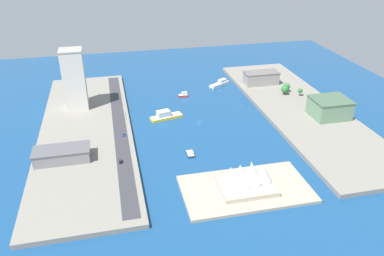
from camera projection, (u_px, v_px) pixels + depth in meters
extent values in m
plane|color=navy|center=(199.00, 121.00, 321.05)|extent=(440.00, 440.00, 0.00)
cube|color=gray|center=(300.00, 109.00, 338.45)|extent=(70.00, 240.00, 3.25)
cube|color=gray|center=(86.00, 131.00, 302.14)|extent=(70.00, 240.00, 3.25)
cube|color=#A89E89|center=(246.00, 189.00, 236.16)|extent=(78.91, 43.93, 2.00)
cube|color=#38383D|center=(120.00, 126.00, 306.55)|extent=(10.17, 228.00, 0.15)
cube|color=yellow|center=(166.00, 117.00, 326.03)|extent=(28.45, 14.72, 2.17)
cone|color=yellow|center=(181.00, 114.00, 331.65)|extent=(2.36, 2.36, 1.95)
cube|color=white|center=(163.00, 114.00, 323.31)|extent=(11.96, 8.81, 5.25)
cube|color=beige|center=(166.00, 116.00, 325.50)|extent=(27.31, 14.13, 0.10)
cube|color=silver|center=(219.00, 84.00, 393.24)|extent=(23.78, 17.67, 2.85)
cone|color=silver|center=(211.00, 88.00, 385.31)|extent=(3.52, 3.52, 2.56)
cube|color=white|center=(222.00, 81.00, 394.47)|extent=(9.98, 8.46, 3.05)
cube|color=beige|center=(220.00, 83.00, 392.56)|extent=(22.83, 16.96, 0.10)
cube|color=red|center=(183.00, 96.00, 368.02)|extent=(9.44, 4.49, 1.92)
cone|color=red|center=(178.00, 96.00, 367.07)|extent=(1.76, 1.76, 1.73)
cube|color=white|center=(184.00, 93.00, 367.15)|extent=(5.14, 3.28, 2.54)
cube|color=beige|center=(183.00, 95.00, 367.55)|extent=(9.07, 4.31, 0.10)
cube|color=#1E284C|center=(190.00, 154.00, 273.57)|extent=(5.05, 9.19, 1.25)
cone|color=#1E284C|center=(189.00, 151.00, 277.77)|extent=(1.15, 1.15, 1.13)
cube|color=white|center=(191.00, 153.00, 271.54)|extent=(3.47, 3.68, 1.95)
cube|color=beige|center=(190.00, 153.00, 273.25)|extent=(4.85, 8.82, 0.10)
cube|color=gray|center=(62.00, 155.00, 259.75)|extent=(36.34, 16.86, 8.04)
cube|color=#59595C|center=(61.00, 149.00, 257.71)|extent=(37.79, 17.54, 0.80)
cube|color=slate|center=(330.00, 108.00, 318.87)|extent=(29.43, 25.37, 15.04)
cube|color=#47624A|center=(331.00, 99.00, 315.20)|extent=(30.60, 26.39, 0.80)
cube|color=silver|center=(74.00, 80.00, 327.06)|extent=(18.12, 17.21, 51.24)
cube|color=#9D9992|center=(70.00, 50.00, 315.01)|extent=(18.84, 17.90, 0.80)
cube|color=gray|center=(261.00, 78.00, 387.14)|extent=(33.53, 15.47, 11.75)
cube|color=slate|center=(262.00, 72.00, 384.23)|extent=(34.87, 16.09, 0.80)
cylinder|color=black|center=(122.00, 163.00, 257.77)|extent=(0.28, 0.65, 0.64)
cylinder|color=black|center=(119.00, 163.00, 257.35)|extent=(0.28, 0.65, 0.64)
cylinder|color=black|center=(122.00, 160.00, 260.52)|extent=(0.28, 0.65, 0.64)
cylinder|color=black|center=(119.00, 160.00, 260.10)|extent=(0.28, 0.65, 0.64)
cube|color=black|center=(121.00, 161.00, 258.77)|extent=(2.19, 4.69, 0.89)
cube|color=#262D38|center=(120.00, 160.00, 258.64)|extent=(1.85, 2.66, 0.51)
cylinder|color=black|center=(122.00, 134.00, 293.26)|extent=(0.26, 0.65, 0.64)
cylinder|color=black|center=(124.00, 134.00, 293.59)|extent=(0.26, 0.65, 0.64)
cylinder|color=black|center=(122.00, 136.00, 290.57)|extent=(0.26, 0.65, 0.64)
cylinder|color=black|center=(124.00, 136.00, 290.91)|extent=(0.26, 0.65, 0.64)
cube|color=blue|center=(123.00, 135.00, 291.93)|extent=(1.84, 4.50, 0.83)
cube|color=#262D38|center=(123.00, 134.00, 291.42)|extent=(1.59, 2.53, 0.57)
cylinder|color=black|center=(126.00, 117.00, 314.85)|extent=(0.18, 0.18, 5.50)
cube|color=black|center=(126.00, 113.00, 313.34)|extent=(0.36, 0.36, 1.00)
sphere|color=red|center=(126.00, 113.00, 313.18)|extent=(0.24, 0.24, 0.24)
sphere|color=yellow|center=(126.00, 113.00, 313.34)|extent=(0.24, 0.24, 0.24)
sphere|color=green|center=(126.00, 114.00, 313.50)|extent=(0.24, 0.24, 0.24)
cube|color=#BCAD93|center=(246.00, 186.00, 235.00)|extent=(33.43, 26.51, 3.00)
cone|color=white|center=(264.00, 173.00, 233.51)|extent=(10.66, 8.34, 14.12)
cone|color=white|center=(253.00, 172.00, 231.34)|extent=(12.70, 9.91, 17.54)
cone|color=white|center=(241.00, 175.00, 230.20)|extent=(14.52, 13.24, 15.53)
cone|color=white|center=(232.00, 176.00, 229.26)|extent=(13.99, 11.52, 15.80)
cylinder|color=brown|center=(286.00, 91.00, 370.12)|extent=(0.50, 0.50, 2.52)
sphere|color=#2D7233|center=(286.00, 87.00, 368.28)|extent=(6.80, 6.80, 6.80)
cylinder|color=brown|center=(284.00, 93.00, 363.58)|extent=(0.50, 0.50, 2.91)
sphere|color=#2D7233|center=(285.00, 89.00, 361.64)|extent=(6.82, 6.82, 6.82)
cylinder|color=brown|center=(300.00, 94.00, 360.72)|extent=(0.50, 0.50, 3.40)
sphere|color=#2D7233|center=(300.00, 91.00, 359.08)|extent=(4.61, 4.61, 4.61)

